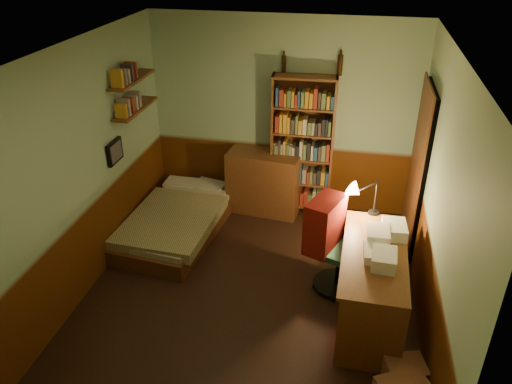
% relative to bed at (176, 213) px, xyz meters
% --- Properties ---
extents(floor, '(3.50, 4.00, 0.02)m').
position_rel_bed_xyz_m(floor, '(1.19, -0.97, -0.29)').
color(floor, black).
rests_on(floor, ground).
extents(ceiling, '(3.50, 4.00, 0.02)m').
position_rel_bed_xyz_m(ceiling, '(1.19, -0.97, 2.33)').
color(ceiling, silver).
rests_on(ceiling, wall_back).
extents(wall_back, '(3.50, 0.02, 2.60)m').
position_rel_bed_xyz_m(wall_back, '(1.19, 1.04, 1.02)').
color(wall_back, '#8FB28A').
rests_on(wall_back, ground).
extents(wall_left, '(0.02, 4.00, 2.60)m').
position_rel_bed_xyz_m(wall_left, '(-0.57, -0.97, 1.02)').
color(wall_left, '#8FB28A').
rests_on(wall_left, ground).
extents(wall_right, '(0.02, 4.00, 2.60)m').
position_rel_bed_xyz_m(wall_right, '(2.95, -0.97, 1.02)').
color(wall_right, '#8FB28A').
rests_on(wall_right, ground).
extents(wall_front, '(3.50, 0.02, 2.60)m').
position_rel_bed_xyz_m(wall_front, '(1.19, -2.98, 1.02)').
color(wall_front, '#8FB28A').
rests_on(wall_front, ground).
extents(doorway, '(0.06, 0.90, 2.00)m').
position_rel_bed_xyz_m(doorway, '(2.91, 0.33, 0.72)').
color(doorway, black).
rests_on(doorway, ground).
extents(door_trim, '(0.02, 0.98, 2.08)m').
position_rel_bed_xyz_m(door_trim, '(2.88, 0.33, 0.72)').
color(door_trim, '#4B2914').
rests_on(door_trim, ground).
extents(bed, '(1.19, 1.95, 0.55)m').
position_rel_bed_xyz_m(bed, '(0.00, 0.00, 0.00)').
color(bed, '#5F6D3A').
rests_on(bed, ground).
extents(dresser, '(1.02, 0.59, 0.86)m').
position_rel_bed_xyz_m(dresser, '(1.00, 0.79, 0.15)').
color(dresser, brown).
rests_on(dresser, ground).
extents(mini_stereo, '(0.29, 0.24, 0.14)m').
position_rel_bed_xyz_m(mini_stereo, '(1.21, 0.92, 0.66)').
color(mini_stereo, '#B2B2B7').
rests_on(mini_stereo, dresser).
extents(bookshelf, '(0.83, 0.30, 1.90)m').
position_rel_bed_xyz_m(bookshelf, '(1.48, 0.88, 0.67)').
color(bookshelf, brown).
rests_on(bookshelf, ground).
extents(bottle_left, '(0.06, 0.06, 0.20)m').
position_rel_bed_xyz_m(bottle_left, '(1.19, 0.99, 1.72)').
color(bottle_left, black).
rests_on(bottle_left, bookshelf).
extents(bottle_right, '(0.08, 0.08, 0.25)m').
position_rel_bed_xyz_m(bottle_right, '(1.88, 0.99, 1.75)').
color(bottle_right, black).
rests_on(bottle_right, bookshelf).
extents(desk, '(0.64, 1.49, 0.79)m').
position_rel_bed_xyz_m(desk, '(2.43, -1.12, 0.12)').
color(desk, brown).
rests_on(desk, ground).
extents(paper_stack, '(0.25, 0.33, 0.13)m').
position_rel_bed_xyz_m(paper_stack, '(2.61, -0.77, 0.58)').
color(paper_stack, silver).
rests_on(paper_stack, desk).
extents(desk_lamp, '(0.18, 0.18, 0.60)m').
position_rel_bed_xyz_m(desk_lamp, '(2.42, -0.38, 0.82)').
color(desk_lamp, black).
rests_on(desk_lamp, desk).
extents(office_chair, '(0.69, 0.65, 1.11)m').
position_rel_bed_xyz_m(office_chair, '(2.10, -0.71, 0.28)').
color(office_chair, '#2B5941').
rests_on(office_chair, ground).
extents(red_jacket, '(0.28, 0.50, 0.59)m').
position_rel_bed_xyz_m(red_jacket, '(1.82, -0.96, 1.12)').
color(red_jacket, maroon).
rests_on(red_jacket, office_chair).
extents(wall_shelf_lower, '(0.20, 0.90, 0.03)m').
position_rel_bed_xyz_m(wall_shelf_lower, '(-0.45, 0.13, 1.32)').
color(wall_shelf_lower, brown).
rests_on(wall_shelf_lower, wall_left).
extents(wall_shelf_upper, '(0.20, 0.90, 0.03)m').
position_rel_bed_xyz_m(wall_shelf_upper, '(-0.45, 0.13, 1.67)').
color(wall_shelf_upper, brown).
rests_on(wall_shelf_upper, wall_left).
extents(framed_picture, '(0.04, 0.32, 0.26)m').
position_rel_bed_xyz_m(framed_picture, '(-0.53, -0.37, 0.97)').
color(framed_picture, black).
rests_on(framed_picture, wall_left).
extents(cardboard_box_b, '(0.40, 0.35, 0.24)m').
position_rel_bed_xyz_m(cardboard_box_b, '(2.75, -1.92, -0.16)').
color(cardboard_box_b, brown).
rests_on(cardboard_box_b, ground).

